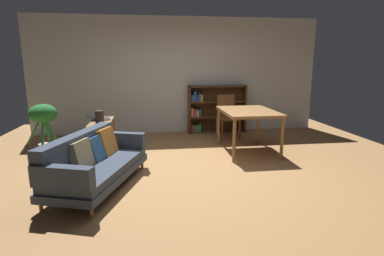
{
  "coord_description": "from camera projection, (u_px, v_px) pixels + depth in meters",
  "views": [
    {
      "loc": [
        -0.65,
        -4.67,
        1.66
      ],
      "look_at": [
        -0.01,
        0.01,
        0.65
      ],
      "focal_mm": 28.69,
      "sensor_mm": 36.0,
      "label": 1
    }
  ],
  "objects": [
    {
      "name": "dining_chair_near",
      "position": [
        227.0,
        115.0,
        6.74
      ],
      "size": [
        0.48,
        0.44,
        0.96
      ],
      "color": "brown",
      "rests_on": "ground_plane"
    },
    {
      "name": "dining_table",
      "position": [
        248.0,
        114.0,
        5.71
      ],
      "size": [
        0.95,
        1.29,
        0.79
      ],
      "color": "olive",
      "rests_on": "ground_plane"
    },
    {
      "name": "desk_speaker",
      "position": [
        99.0,
        117.0,
        5.28
      ],
      "size": [
        0.15,
        0.15,
        0.23
      ],
      "color": "#2D2823",
      "rests_on": "media_console"
    },
    {
      "name": "potted_floor_plant",
      "position": [
        44.0,
        120.0,
        5.43
      ],
      "size": [
        0.56,
        0.51,
        0.95
      ],
      "color": "#9E9389",
      "rests_on": "ground_plane"
    },
    {
      "name": "ground_plane",
      "position": [
        193.0,
        167.0,
        4.96
      ],
      "size": [
        8.16,
        8.16,
        0.0
      ],
      "primitive_type": "plane",
      "color": "#9E7042"
    },
    {
      "name": "back_wall_panel",
      "position": [
        177.0,
        76.0,
        7.29
      ],
      "size": [
        6.8,
        0.1,
        2.7
      ],
      "primitive_type": "cube",
      "color": "silver",
      "rests_on": "ground_plane"
    },
    {
      "name": "media_console",
      "position": [
        102.0,
        138.0,
        5.61
      ],
      "size": [
        0.36,
        1.02,
        0.62
      ],
      "color": "olive",
      "rests_on": "ground_plane"
    },
    {
      "name": "bookshelf",
      "position": [
        213.0,
        109.0,
        7.41
      ],
      "size": [
        1.38,
        0.29,
        1.13
      ],
      "color": "#56351E",
      "rests_on": "ground_plane"
    },
    {
      "name": "fabric_couch",
      "position": [
        94.0,
        161.0,
        4.17
      ],
      "size": [
        1.27,
        1.93,
        0.73
      ],
      "color": "olive",
      "rests_on": "ground_plane"
    },
    {
      "name": "open_laptop",
      "position": [
        100.0,
        118.0,
        5.7
      ],
      "size": [
        0.46,
        0.37,
        0.09
      ],
      "color": "#333338",
      "rests_on": "media_console"
    }
  ]
}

